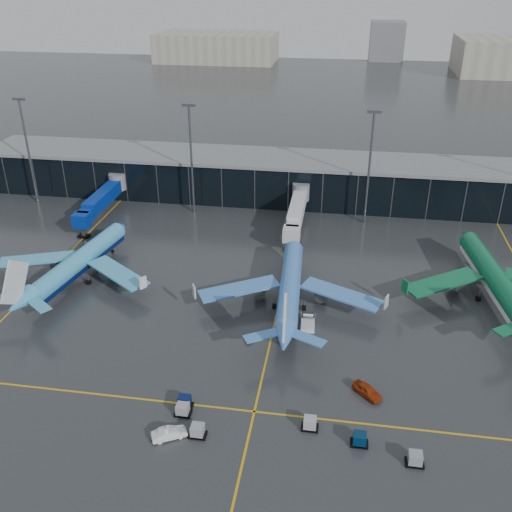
# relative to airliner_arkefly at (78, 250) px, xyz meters

# --- Properties ---
(ground) EXTENTS (600.00, 600.00, 0.00)m
(ground) POSITION_rel_airliner_arkefly_xyz_m (27.81, -15.62, -5.75)
(ground) COLOR #282B2D
(ground) RESTS_ON ground
(terminal_pier) EXTENTS (142.00, 17.00, 10.70)m
(terminal_pier) POSITION_rel_airliner_arkefly_xyz_m (27.81, 46.38, -0.33)
(terminal_pier) COLOR black
(terminal_pier) RESTS_ON ground
(jet_bridges) EXTENTS (94.00, 27.50, 7.20)m
(jet_bridges) POSITION_rel_airliner_arkefly_xyz_m (-7.19, 27.36, -1.20)
(jet_bridges) COLOR #595B60
(jet_bridges) RESTS_ON ground
(flood_masts) EXTENTS (203.00, 0.50, 25.50)m
(flood_masts) POSITION_rel_airliner_arkefly_xyz_m (32.81, 34.38, 8.06)
(flood_masts) COLOR #595B60
(flood_masts) RESTS_ON ground
(distant_hangars) EXTENTS (260.00, 71.00, 22.00)m
(distant_hangars) POSITION_rel_airliner_arkefly_xyz_m (77.75, 254.45, 3.04)
(distant_hangars) COLOR #B2AD99
(distant_hangars) RESTS_ON ground
(taxi_lines) EXTENTS (220.00, 120.00, 0.02)m
(taxi_lines) POSITION_rel_airliner_arkefly_xyz_m (37.81, -5.01, -5.74)
(taxi_lines) COLOR gold
(taxi_lines) RESTS_ON ground
(airliner_arkefly) EXTENTS (38.25, 42.06, 11.50)m
(airliner_arkefly) POSITION_rel_airliner_arkefly_xyz_m (0.00, 0.00, 0.00)
(airliner_arkefly) COLOR #40A3D3
(airliner_arkefly) RESTS_ON ground
(airliner_klm_near) EXTENTS (34.90, 39.22, 11.53)m
(airliner_klm_near) POSITION_rel_airliner_arkefly_xyz_m (39.61, -2.99, 0.02)
(airliner_klm_near) COLOR #3F7DD0
(airliner_klm_near) RESTS_ON ground
(airliner_aer_lingus) EXTENTS (39.44, 43.61, 12.15)m
(airliner_aer_lingus) POSITION_rel_airliner_arkefly_xyz_m (74.67, 5.28, 0.32)
(airliner_aer_lingus) COLOR #0B633B
(airliner_aer_lingus) RESTS_ON ground
(baggage_carts) EXTENTS (31.71, 6.73, 1.70)m
(baggage_carts) POSITION_rel_airliner_arkefly_xyz_m (40.55, -33.84, -4.99)
(baggage_carts) COLOR black
(baggage_carts) RESTS_ON ground
(mobile_airstair) EXTENTS (2.37, 3.31, 3.45)m
(mobile_airstair) POSITION_rel_airliner_arkefly_xyz_m (43.28, -9.99, -4.98)
(mobile_airstair) COLOR white
(mobile_airstair) RESTS_ON ground
(service_van_red) EXTENTS (4.51, 4.45, 1.54)m
(service_van_red) POSITION_rel_airliner_arkefly_xyz_m (52.58, -24.95, -4.98)
(service_van_red) COLOR #952C0B
(service_van_red) RESTS_ON ground
(service_van_white) EXTENTS (4.60, 3.43, 1.45)m
(service_van_white) POSITION_rel_airliner_arkefly_xyz_m (28.06, -36.87, -5.03)
(service_van_white) COLOR white
(service_van_white) RESTS_ON ground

